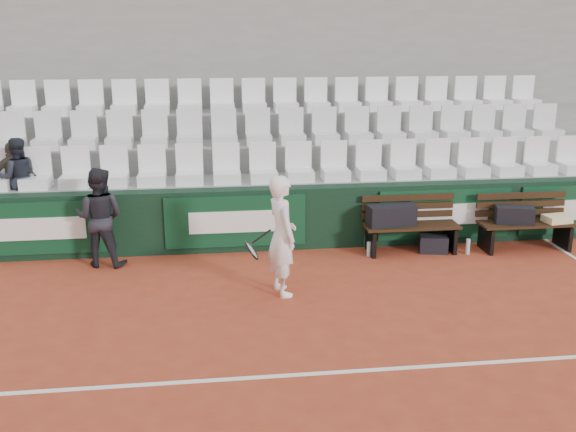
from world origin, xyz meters
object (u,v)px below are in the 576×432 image
object	(u,v)px
bench_right	(525,236)
sports_bag_right	(514,215)
water_bottle_far	(468,247)
ball_kid	(100,217)
sports_bag_left	(391,215)
sports_bag_ground	(433,244)
tennis_player	(282,236)
water_bottle_near	(369,249)
spectator_c	(15,149)
spectator_b	(11,151)
bench_left	(411,238)

from	to	relation	value
bench_right	sports_bag_right	xyz separation A→B (m)	(-0.22, -0.00, 0.36)
water_bottle_far	ball_kid	size ratio (longest dim) A/B	0.16
sports_bag_left	ball_kid	size ratio (longest dim) A/B	0.50
bench_right	sports_bag_left	bearing A→B (deg)	176.49
sports_bag_ground	tennis_player	world-z (taller)	tennis_player
water_bottle_near	spectator_c	size ratio (longest dim) A/B	0.18
spectator_b	water_bottle_far	bearing A→B (deg)	164.63
spectator_b	tennis_player	bearing A→B (deg)	143.42
sports_bag_left	sports_bag_right	distance (m)	1.97
water_bottle_near	sports_bag_left	bearing A→B (deg)	21.80
sports_bag_right	water_bottle_far	xyz separation A→B (m)	(-0.77, -0.11, -0.46)
sports_bag_right	ball_kid	size ratio (longest dim) A/B	0.39
sports_bag_left	sports_bag_right	bearing A→B (deg)	-4.02
spectator_b	water_bottle_near	bearing A→B (deg)	162.91
bench_right	sports_bag_ground	xyz separation A→B (m)	(-1.50, 0.04, -0.09)
ball_kid	bench_left	bearing A→B (deg)	-168.31
ball_kid	spectator_b	size ratio (longest dim) A/B	1.27
sports_bag_ground	spectator_b	world-z (taller)	spectator_b
sports_bag_left	spectator_b	size ratio (longest dim) A/B	0.63
tennis_player	ball_kid	xyz separation A→B (m)	(-2.54, 1.39, -0.06)
bench_left	spectator_b	size ratio (longest dim) A/B	1.28
sports_bag_left	spectator_c	distance (m)	5.96
tennis_player	ball_kid	world-z (taller)	tennis_player
bench_left	tennis_player	size ratio (longest dim) A/B	0.93
bench_left	water_bottle_near	world-z (taller)	bench_left
spectator_b	sports_bag_left	bearing A→B (deg)	165.06
sports_bag_left	bench_left	bearing A→B (deg)	-6.01
sports_bag_left	sports_bag_ground	bearing A→B (deg)	-7.60
water_bottle_near	spectator_c	world-z (taller)	spectator_c
bench_right	bench_left	bearing A→B (deg)	176.94
ball_kid	spectator_c	xyz separation A→B (m)	(-1.36, 0.96, 0.88)
sports_bag_left	water_bottle_far	xyz separation A→B (m)	(1.19, -0.24, -0.49)
sports_bag_left	spectator_c	size ratio (longest dim) A/B	0.60
sports_bag_ground	sports_bag_right	bearing A→B (deg)	-2.10
bench_right	water_bottle_near	world-z (taller)	bench_right
bench_left	water_bottle_near	bearing A→B (deg)	-170.54
water_bottle_far	tennis_player	distance (m)	3.37
bench_left	sports_bag_right	distance (m)	1.68
sports_bag_ground	water_bottle_far	distance (m)	0.53
water_bottle_near	water_bottle_far	distance (m)	1.58
sports_bag_ground	water_bottle_far	world-z (taller)	sports_bag_ground
sports_bag_ground	spectator_b	distance (m)	6.78
tennis_player	spectator_b	world-z (taller)	spectator_b
water_bottle_near	spectator_b	distance (m)	5.77
tennis_player	spectator_b	xyz separation A→B (m)	(-3.97, 2.35, 0.78)
sports_bag_ground	spectator_b	bearing A→B (deg)	171.13
sports_bag_ground	ball_kid	size ratio (longest dim) A/B	0.29
sports_bag_left	spectator_b	world-z (taller)	spectator_b
bench_right	ball_kid	world-z (taller)	ball_kid
tennis_player	ball_kid	bearing A→B (deg)	151.35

